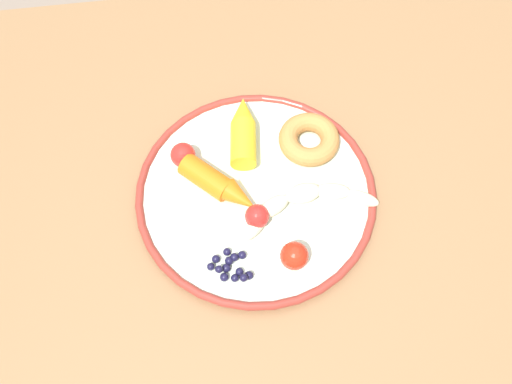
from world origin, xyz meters
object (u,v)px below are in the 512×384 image
blueberry_pile (231,267)px  tomato_far (183,155)px  tomato_near (257,216)px  donut (309,139)px  banana (305,200)px  carrot_yellow (243,130)px  carrot_orange (220,184)px  dining_table (266,205)px  plate (256,193)px  tomato_mid (294,256)px

blueberry_pile → tomato_far: size_ratio=1.62×
tomato_near → donut: bearing=-129.0°
banana → carrot_yellow: carrot_yellow is taller
blueberry_pile → tomato_near: bearing=-124.7°
carrot_orange → blueberry_pile: 0.12m
banana → carrot_orange: size_ratio=1.78×
tomato_near → blueberry_pile: bearing=55.3°
dining_table → carrot_yellow: carrot_yellow is taller
dining_table → plate: plate is taller
dining_table → tomato_far: tomato_far is taller
plate → donut: 0.12m
tomato_near → tomato_mid: (-0.04, 0.07, 0.00)m
banana → tomato_mid: tomato_mid is taller
carrot_yellow → plate: bearing=93.7°
dining_table → tomato_far: 0.17m
dining_table → blueberry_pile: bearing=62.8°
banana → donut: 0.10m
carrot_yellow → banana: bearing=120.1°
carrot_yellow → tomato_mid: 0.21m
tomato_near → carrot_orange: bearing=-51.3°
dining_table → plate: 0.10m
carrot_yellow → donut: bearing=164.8°
dining_table → banana: bearing=131.0°
plate → blueberry_pile: size_ratio=5.78×
dining_table → tomato_mid: size_ratio=27.65×
plate → carrot_yellow: 0.10m
carrot_orange → tomato_near: 0.07m
carrot_yellow → blueberry_pile: size_ratio=2.02×
donut → tomato_far: 0.19m
tomato_mid → tomato_far: size_ratio=1.04×
dining_table → plate: (0.02, 0.02, 0.10)m
carrot_orange → carrot_yellow: size_ratio=0.95×
carrot_yellow → carrot_orange: bearing=62.7°
tomato_far → plate: bearing=146.6°
carrot_orange → donut: carrot_orange is taller
banana → donut: bearing=-103.2°
tomato_mid → carrot_orange: bearing=-54.6°
donut → tomato_mid: size_ratio=2.37×
carrot_orange → donut: bearing=-157.0°
carrot_orange → dining_table: bearing=-169.1°
plate → blueberry_pile: blueberry_pile is taller
banana → donut: size_ratio=2.26×
carrot_orange → tomato_far: 0.07m
dining_table → carrot_yellow: size_ratio=8.72×
carrot_orange → carrot_yellow: 0.10m
tomato_mid → tomato_far: (0.14, -0.18, -0.00)m
plate → carrot_orange: bearing=-11.7°
plate → tomato_far: (0.10, -0.07, 0.02)m
carrot_orange → blueberry_pile: carrot_orange is taller
blueberry_pile → dining_table: bearing=-117.2°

